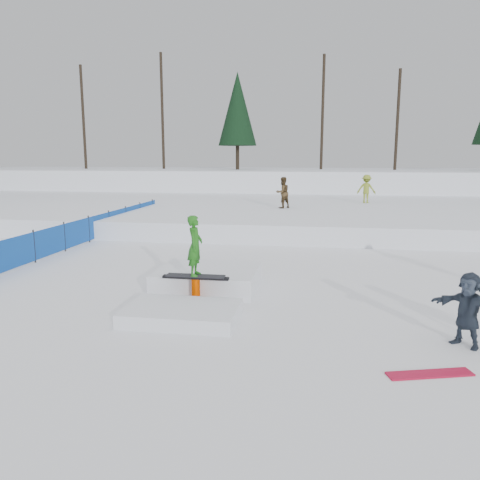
# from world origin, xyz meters

# --- Properties ---
(ground) EXTENTS (120.00, 120.00, 0.00)m
(ground) POSITION_xyz_m (0.00, 0.00, 0.00)
(ground) COLOR white
(snow_berm) EXTENTS (60.00, 14.00, 2.40)m
(snow_berm) POSITION_xyz_m (0.00, 30.00, 1.20)
(snow_berm) COLOR white
(snow_berm) RESTS_ON ground
(snow_midrise) EXTENTS (50.00, 18.00, 0.80)m
(snow_midrise) POSITION_xyz_m (0.00, 16.00, 0.40)
(snow_midrise) COLOR white
(snow_midrise) RESTS_ON ground
(safety_fence) EXTENTS (0.05, 16.00, 1.10)m
(safety_fence) POSITION_xyz_m (-6.50, 6.60, 0.55)
(safety_fence) COLOR #10449D
(safety_fence) RESTS_ON ground
(treeline) EXTENTS (40.24, 4.22, 10.50)m
(treeline) POSITION_xyz_m (6.18, 28.28, 7.45)
(treeline) COLOR black
(treeline) RESTS_ON snow_berm
(walker_olive) EXTENTS (1.00, 0.98, 1.63)m
(walker_olive) POSITION_xyz_m (0.90, 13.48, 1.61)
(walker_olive) COLOR #42311A
(walker_olive) RESTS_ON snow_midrise
(walker_ygreen) EXTENTS (1.18, 0.86, 1.64)m
(walker_ygreen) POSITION_xyz_m (5.52, 17.11, 1.62)
(walker_ygreen) COLOR olive
(walker_ygreen) RESTS_ON snow_midrise
(spectator_dark) EXTENTS (1.23, 1.18, 1.40)m
(spectator_dark) POSITION_xyz_m (5.42, -2.28, 0.70)
(spectator_dark) COLOR #293342
(spectator_dark) RESTS_ON ground
(loose_board_red) EXTENTS (1.42, 0.66, 0.03)m
(loose_board_red) POSITION_xyz_m (4.50, -3.63, 0.01)
(loose_board_red) COLOR #AB0F2F
(loose_board_red) RESTS_ON ground
(jib_rail_feature) EXTENTS (2.60, 4.40, 2.11)m
(jib_rail_feature) POSITION_xyz_m (-0.15, -0.01, 0.30)
(jib_rail_feature) COLOR white
(jib_rail_feature) RESTS_ON ground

